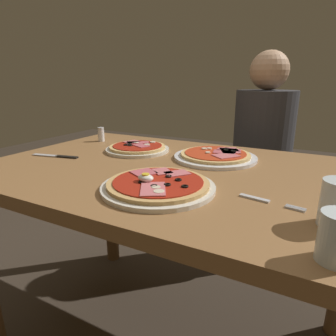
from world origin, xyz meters
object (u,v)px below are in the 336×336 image
Objects in this scene: fork at (266,201)px; diner_person at (260,167)px; pizza_foreground at (158,185)px; dining_table at (173,198)px; salt_shaker at (101,134)px; pizza_across_right at (138,148)px; knife at (58,156)px; pizza_across_left at (216,156)px.

diner_person reaches higher than fork.
pizza_foreground is 0.28m from fork.
fork is at bearing -24.95° from dining_table.
diner_person is at bearing 100.79° from fork.
pizza_foreground is 0.71m from salt_shaker.
pizza_foreground reaches higher than fork.
pizza_across_right is 1.34× the size of knife.
pizza_foreground is at bearing -170.02° from fork.
pizza_foreground is 1.01× the size of pizza_across_left.
pizza_foreground is 0.46m from pizza_across_right.
knife is (-0.21, -0.23, -0.01)m from pizza_across_right.
fork is at bearing -53.75° from pizza_across_left.
pizza_across_left reaches higher than knife.
fork is (0.33, -0.15, 0.11)m from dining_table.
knife is at bearing -154.94° from pizza_across_left.
fork is (0.27, 0.05, -0.01)m from pizza_foreground.
diner_person is (-0.18, 0.96, -0.19)m from fork.
pizza_foreground is 0.53m from knife.
knife is at bearing 174.64° from fork.
diner_person is (0.09, 1.01, -0.20)m from pizza_foreground.
salt_shaker reaches higher than pizza_across_right.
fork is 1.00m from diner_person.
salt_shaker is at bearing 161.94° from pizza_across_right.
knife is at bearing -133.57° from pizza_across_right.
fork is 0.81× the size of knife.
pizza_across_right reaches higher than knife.
salt_shaker is 0.06× the size of diner_person.
pizza_across_left is 0.60m from salt_shaker.
salt_shaker is at bearing 155.20° from fork.
salt_shaker is (-0.56, 0.43, 0.02)m from pizza_foreground.
pizza_across_left is (0.03, 0.38, -0.00)m from pizza_foreground.
pizza_foreground is (0.06, -0.20, 0.12)m from dining_table.
pizza_foreground is 0.38m from pizza_across_left.
pizza_across_right is (-0.30, 0.35, -0.00)m from pizza_foreground.
pizza_across_left is 0.41m from fork.
pizza_across_left reaches higher than dining_table.
dining_table is at bearing -117.70° from pizza_across_left.
pizza_across_right is 0.28m from salt_shaker.
knife reaches higher than fork.
dining_table is 0.30m from pizza_across_right.
knife is at bearing 166.60° from pizza_foreground.
pizza_across_right is (-0.33, -0.03, 0.00)m from pizza_across_left.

